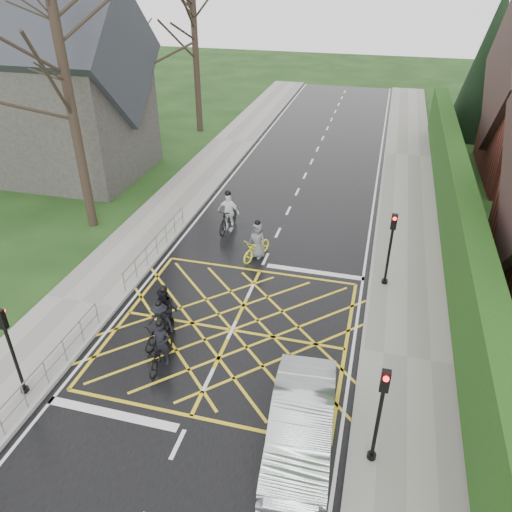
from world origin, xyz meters
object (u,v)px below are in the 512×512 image
at_px(cyclist_front, 228,216).
at_px(car, 301,425).
at_px(cyclist_rear, 161,350).
at_px(cyclist_back, 165,316).
at_px(cyclist_lead, 257,245).
at_px(cyclist_mid, 160,327).

height_order(cyclist_front, car, cyclist_front).
relative_size(cyclist_rear, cyclist_front, 0.87).
xyz_separation_m(cyclist_back, cyclist_front, (-0.22, 7.91, 0.01)).
bearing_deg(cyclist_lead, car, -47.69).
distance_m(cyclist_back, cyclist_front, 7.91).
bearing_deg(cyclist_front, cyclist_rear, -79.96).
relative_size(cyclist_rear, car, 0.39).
xyz_separation_m(cyclist_mid, cyclist_front, (-0.21, 8.35, 0.14)).
bearing_deg(cyclist_back, cyclist_lead, 61.42).
height_order(cyclist_back, cyclist_mid, cyclist_back).
bearing_deg(cyclist_rear, cyclist_lead, 79.03).
height_order(cyclist_back, car, cyclist_back).
bearing_deg(cyclist_lead, cyclist_front, 153.85).
height_order(cyclist_rear, cyclist_lead, cyclist_lead).
relative_size(cyclist_lead, car, 0.42).
bearing_deg(cyclist_mid, cyclist_front, 100.89).
bearing_deg(cyclist_back, car, -44.29).
bearing_deg(cyclist_back, cyclist_mid, -103.28).
bearing_deg(cyclist_lead, cyclist_rear, -78.99).
bearing_deg(cyclist_rear, cyclist_back, 107.19).
bearing_deg(cyclist_front, cyclist_back, -82.68).
height_order(cyclist_mid, cyclist_front, cyclist_front).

